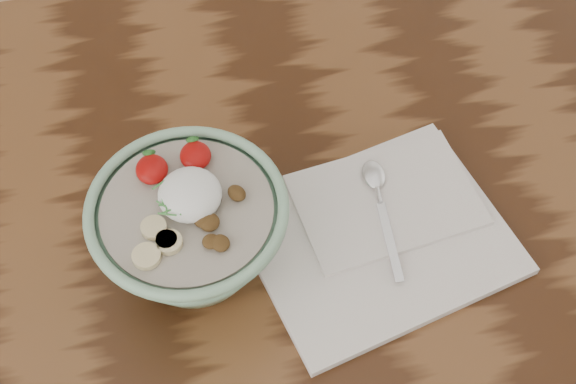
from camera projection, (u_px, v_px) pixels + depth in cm
name	position (u px, v px, depth cm)	size (l,w,h in cm)	color
table	(143.00, 298.00, 96.61)	(160.00, 90.00, 75.00)	#371D0D
breakfast_bowl	(191.00, 230.00, 82.96)	(20.51, 20.51, 14.05)	#86B593
napkin	(380.00, 230.00, 90.22)	(32.01, 27.98, 1.71)	white
spoon	(378.00, 191.00, 91.58)	(3.06, 16.10, 0.84)	silver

